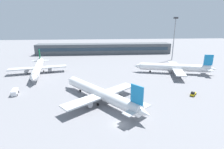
% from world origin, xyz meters
% --- Properties ---
extents(ground_plane, '(400.00, 400.00, 0.00)m').
position_xyz_m(ground_plane, '(0.00, 40.00, 0.00)').
color(ground_plane, gray).
extents(terminal_building, '(117.89, 12.13, 9.00)m').
position_xyz_m(terminal_building, '(0.00, 114.51, 4.50)').
color(terminal_building, '#4C5156').
rests_on(terminal_building, ground_plane).
extents(airplane_near, '(31.51, 37.10, 11.12)m').
position_xyz_m(airplane_near, '(-5.63, 15.83, 3.39)').
color(airplane_near, white).
rests_on(airplane_near, ground_plane).
extents(airplane_mid, '(44.89, 31.83, 11.25)m').
position_xyz_m(airplane_mid, '(36.79, 49.37, 3.43)').
color(airplane_mid, white).
rests_on(airplane_mid, ground_plane).
extents(airplane_far, '(31.49, 44.56, 11.11)m').
position_xyz_m(airplane_far, '(-39.73, 54.94, 3.39)').
color(airplane_far, white).
rests_on(airplane_far, ground_plane).
extents(baggage_tug_yellow, '(3.51, 3.69, 1.75)m').
position_xyz_m(baggage_tug_yellow, '(31.97, 18.24, 0.80)').
color(baggage_tug_yellow, yellow).
rests_on(baggage_tug_yellow, ground_plane).
extents(service_van_white, '(3.17, 5.51, 2.08)m').
position_xyz_m(service_van_white, '(-39.95, 24.99, 1.11)').
color(service_van_white, white).
rests_on(service_van_white, ground_plane).
extents(floodlight_tower_west, '(3.20, 0.80, 31.19)m').
position_xyz_m(floodlight_tower_west, '(50.28, 84.20, 17.69)').
color(floodlight_tower_west, gray).
rests_on(floodlight_tower_west, ground_plane).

